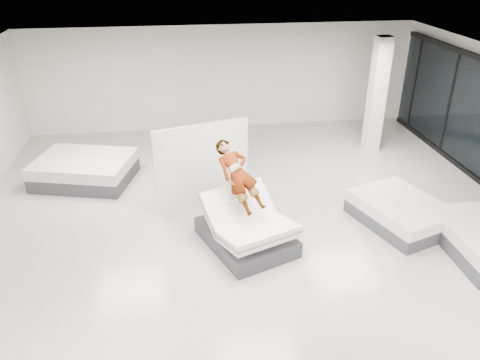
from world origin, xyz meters
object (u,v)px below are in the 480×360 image
(remote, at_px, (258,199))
(divider_panel, at_px, (203,166))
(hero_bed, at_px, (247,229))
(flat_bed_right_far, at_px, (400,212))
(column, at_px, (377,96))
(flat_bed_left_far, at_px, (85,170))
(person, at_px, (239,186))

(remote, distance_m, divider_panel, 1.89)
(hero_bed, height_order, flat_bed_right_far, hero_bed)
(column, bearing_deg, hero_bed, -135.32)
(remote, bearing_deg, hero_bed, 172.14)
(flat_bed_right_far, distance_m, column, 4.24)
(hero_bed, height_order, divider_panel, divider_panel)
(column, bearing_deg, flat_bed_left_far, -173.37)
(hero_bed, bearing_deg, column, 44.68)
(hero_bed, xyz_separation_m, divider_panel, (-0.72, 1.69, 0.62))
(hero_bed, distance_m, flat_bed_left_far, 4.88)
(flat_bed_left_far, relative_size, column, 0.82)
(divider_panel, distance_m, flat_bed_left_far, 3.35)
(hero_bed, height_order, remote, hero_bed)
(person, height_order, divider_panel, divider_panel)
(divider_panel, bearing_deg, flat_bed_right_far, -35.48)
(remote, xyz_separation_m, flat_bed_left_far, (-3.79, 3.26, -0.68))
(remote, distance_m, column, 5.86)
(flat_bed_right_far, bearing_deg, column, 76.68)
(person, height_order, column, column)
(hero_bed, xyz_separation_m, person, (-0.12, 0.30, 0.81))
(hero_bed, relative_size, flat_bed_left_far, 0.85)
(divider_panel, distance_m, column, 5.64)
(flat_bed_right_far, bearing_deg, hero_bed, -174.60)
(divider_panel, bearing_deg, hero_bed, -83.68)
(remote, xyz_separation_m, flat_bed_right_far, (3.13, 0.26, -0.72))
(divider_panel, distance_m, flat_bed_right_far, 4.36)
(person, distance_m, flat_bed_left_far, 4.67)
(flat_bed_left_far, bearing_deg, remote, -40.72)
(remote, height_order, divider_panel, divider_panel)
(person, bearing_deg, flat_bed_right_far, -21.20)
(remote, xyz_separation_m, divider_panel, (-0.94, 1.64, -0.01))
(flat_bed_left_far, bearing_deg, column, 6.63)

